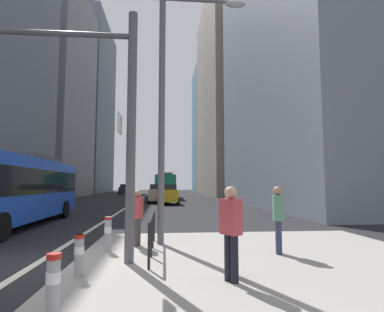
{
  "coord_description": "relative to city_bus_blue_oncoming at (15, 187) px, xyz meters",
  "views": [
    {
      "loc": [
        3.11,
        -7.67,
        1.95
      ],
      "look_at": [
        5.61,
        20.15,
        4.49
      ],
      "focal_mm": 28.98,
      "sensor_mm": 36.0,
      "label": 1
    }
  ],
  "objects": [
    {
      "name": "pedestrian_railing",
      "position": [
        6.5,
        -6.42,
        -0.99
      ],
      "size": [
        0.06,
        3.41,
        0.98
      ],
      "color": "black",
      "rests_on": "median_island"
    },
    {
      "name": "city_bus_blue_oncoming",
      "position": [
        0.0,
        0.0,
        0.0
      ],
      "size": [
        2.9,
        11.57,
        3.4
      ],
      "color": "blue",
      "rests_on": "ground"
    },
    {
      "name": "car_receding_far",
      "position": [
        7.24,
        15.35,
        -0.85
      ],
      "size": [
        2.09,
        4.03,
        1.94
      ],
      "color": "gold",
      "rests_on": "ground"
    },
    {
      "name": "city_bus_red_distant",
      "position": [
        7.23,
        49.53,
        -0.0
      ],
      "size": [
        2.77,
        11.1,
        3.4
      ],
      "color": "#198456",
      "rests_on": "ground"
    },
    {
      "name": "city_bus_red_receding",
      "position": [
        7.07,
        27.81,
        0.0
      ],
      "size": [
        2.85,
        11.81,
        3.4
      ],
      "color": "#198456",
      "rests_on": "ground"
    },
    {
      "name": "pedestrian_walking",
      "position": [
        9.79,
        -6.9,
        -0.71
      ],
      "size": [
        0.33,
        0.43,
        1.74
      ],
      "color": "#2D334C",
      "rests_on": "median_island"
    },
    {
      "name": "pedestrian_waiting",
      "position": [
        8.07,
        -9.06,
        -0.7
      ],
      "size": [
        0.41,
        0.45,
        1.76
      ],
      "color": "black",
      "rests_on": "median_island"
    },
    {
      "name": "office_tower_left_mid",
      "position": [
        -12.3,
        35.31,
        14.95
      ],
      "size": [
        12.0,
        18.25,
        33.58
      ],
      "primitive_type": "cube",
      "color": "gray",
      "rests_on": "ground"
    },
    {
      "name": "car_oncoming_mid",
      "position": [
        -0.76,
        46.11,
        -0.85
      ],
      "size": [
        2.05,
        4.21,
        1.94
      ],
      "color": "#232838",
      "rests_on": "ground"
    },
    {
      "name": "office_tower_left_far",
      "position": [
        -12.3,
        58.65,
        18.12
      ],
      "size": [
        11.23,
        22.05,
        39.9
      ],
      "primitive_type": "cube",
      "color": "slate",
      "rests_on": "ground"
    },
    {
      "name": "traffic_signal_gantry",
      "position": [
        3.86,
        -7.51,
        2.29
      ],
      "size": [
        6.43,
        0.65,
        6.0
      ],
      "color": "#515156",
      "rests_on": "median_island"
    },
    {
      "name": "office_tower_right_far",
      "position": [
        20.7,
        70.53,
        16.06
      ],
      "size": [
        10.4,
        22.71,
        35.79
      ],
      "primitive_type": "cube",
      "color": "slate",
      "rests_on": "ground"
    },
    {
      "name": "bollard_back",
      "position": [
        5.3,
        -6.17,
        -1.18
      ],
      "size": [
        0.2,
        0.2,
        0.91
      ],
      "color": "#99999E",
      "rests_on": "median_island"
    },
    {
      "name": "pedestrian_far",
      "position": [
        6.03,
        -5.53,
        -0.79
      ],
      "size": [
        0.32,
        0.43,
        1.63
      ],
      "color": "#423D38",
      "rests_on": "median_island"
    },
    {
      "name": "bollard_left",
      "position": [
        5.3,
        -10.36,
        -1.21
      ],
      "size": [
        0.2,
        0.2,
        0.85
      ],
      "color": "#99999E",
      "rests_on": "median_island"
    },
    {
      "name": "ground_plane",
      "position": [
        3.7,
        12.79,
        -1.84
      ],
      "size": [
        160.0,
        160.0,
        0.0
      ],
      "primitive_type": "plane",
      "color": "black"
    },
    {
      "name": "car_receding_near",
      "position": [
        6.11,
        17.99,
        -0.85
      ],
      "size": [
        2.1,
        4.43,
        1.94
      ],
      "color": "#B2A899",
      "rests_on": "ground"
    },
    {
      "name": "lane_centre_line",
      "position": [
        3.7,
        22.79,
        -1.83
      ],
      "size": [
        0.2,
        80.0,
        0.01
      ],
      "primitive_type": "cube",
      "color": "beige",
      "rests_on": "ground"
    },
    {
      "name": "office_tower_right_mid",
      "position": [
        20.7,
        41.45,
        16.68
      ],
      "size": [
        13.02,
        25.77,
        37.03
      ],
      "primitive_type": "cube",
      "color": "gray",
      "rests_on": "ground"
    },
    {
      "name": "median_island",
      "position": [
        9.2,
        -8.21,
        -1.76
      ],
      "size": [
        9.0,
        10.0,
        0.15
      ],
      "primitive_type": "cube",
      "color": "gray",
      "rests_on": "ground"
    },
    {
      "name": "bollard_right",
      "position": [
        5.14,
        -8.45,
        -1.24
      ],
      "size": [
        0.2,
        0.2,
        0.81
      ],
      "color": "#99999E",
      "rests_on": "median_island"
    },
    {
      "name": "street_lamp_post",
      "position": [
        6.72,
        -5.29,
        3.45
      ],
      "size": [
        5.5,
        0.32,
        8.0
      ],
      "color": "#56565B",
      "rests_on": "median_island"
    }
  ]
}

